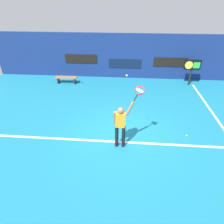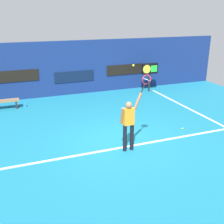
# 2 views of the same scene
# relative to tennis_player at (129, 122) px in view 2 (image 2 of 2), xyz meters

# --- Properties ---
(ground_plane) EXTENTS (18.00, 18.00, 0.00)m
(ground_plane) POSITION_rel_tennis_player_xyz_m (-0.02, 0.79, -1.01)
(ground_plane) COLOR teal
(back_wall) EXTENTS (18.00, 0.20, 2.93)m
(back_wall) POSITION_rel_tennis_player_xyz_m (-0.02, 7.34, 0.45)
(back_wall) COLOR navy
(back_wall) RESTS_ON ground_plane
(sponsor_banner_center) EXTENTS (2.20, 0.03, 0.60)m
(sponsor_banner_center) POSITION_rel_tennis_player_xyz_m (-0.02, 7.22, -0.01)
(sponsor_banner_center) COLOR #0C1933
(sponsor_banner_portside) EXTENTS (2.20, 0.03, 0.60)m
(sponsor_banner_portside) POSITION_rel_tennis_player_xyz_m (-3.02, 7.22, 0.25)
(sponsor_banner_portside) COLOR black
(sponsor_banner_starboard) EXTENTS (2.20, 0.03, 0.60)m
(sponsor_banner_starboard) POSITION_rel_tennis_player_xyz_m (2.98, 7.22, 0.17)
(sponsor_banner_starboard) COLOR black
(court_baseline) EXTENTS (10.00, 0.10, 0.01)m
(court_baseline) POSITION_rel_tennis_player_xyz_m (-0.02, 0.22, -1.00)
(court_baseline) COLOR white
(court_baseline) RESTS_ON ground_plane
(court_sideline) EXTENTS (0.10, 7.00, 0.01)m
(court_sideline) POSITION_rel_tennis_player_xyz_m (4.44, 2.79, -1.00)
(court_sideline) COLOR white
(court_sideline) RESTS_ON ground_plane
(tennis_player) EXTENTS (0.71, 0.31, 1.96)m
(tennis_player) POSITION_rel_tennis_player_xyz_m (0.00, 0.00, 0.00)
(tennis_player) COLOR black
(tennis_player) RESTS_ON ground_plane
(tennis_racket) EXTENTS (0.41, 0.27, 0.62)m
(tennis_racket) POSITION_rel_tennis_player_xyz_m (0.57, -0.00, 1.32)
(tennis_racket) COLOR black
(tennis_ball) EXTENTS (0.07, 0.07, 0.07)m
(tennis_ball) POSITION_rel_tennis_player_xyz_m (0.15, 0.08, 1.81)
(tennis_ball) COLOR #CCE033
(scoreboard_clock) EXTENTS (0.96, 0.20, 1.63)m
(scoreboard_clock) POSITION_rel_tennis_player_xyz_m (4.14, 6.28, 0.25)
(scoreboard_clock) COLOR black
(scoreboard_clock) RESTS_ON ground_plane
(court_bench) EXTENTS (1.40, 0.36, 0.45)m
(court_bench) POSITION_rel_tennis_player_xyz_m (-3.78, 5.90, -0.67)
(court_bench) COLOR olive
(court_bench) RESTS_ON ground_plane
(water_bottle) EXTENTS (0.07, 0.07, 0.24)m
(water_bottle) POSITION_rel_tennis_player_xyz_m (-2.82, 5.90, -0.89)
(water_bottle) COLOR #338CD8
(water_bottle) RESTS_ON ground_plane
(spare_ball) EXTENTS (0.07, 0.07, 0.07)m
(spare_ball) POSITION_rel_tennis_player_xyz_m (2.70, 0.81, -0.98)
(spare_ball) COLOR #CCE033
(spare_ball) RESTS_ON ground_plane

